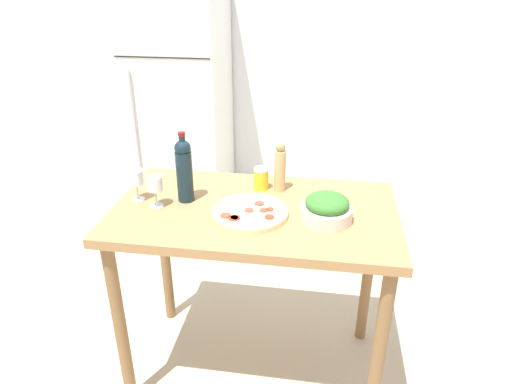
# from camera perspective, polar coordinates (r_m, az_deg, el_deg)

# --- Properties ---
(ground_plane) EXTENTS (14.00, 14.00, 0.00)m
(ground_plane) POSITION_cam_1_polar(r_m,az_deg,el_deg) (2.55, -0.13, -20.74)
(ground_plane) COLOR #BCAD93
(wall_back) EXTENTS (6.40, 0.06, 2.60)m
(wall_back) POSITION_cam_1_polar(r_m,az_deg,el_deg) (3.90, 4.90, 17.77)
(wall_back) COLOR silver
(wall_back) RESTS_ON ground_plane
(refrigerator) EXTENTS (0.71, 0.72, 1.82)m
(refrigerator) POSITION_cam_1_polar(r_m,az_deg,el_deg) (3.75, -9.41, 11.11)
(refrigerator) COLOR white
(refrigerator) RESTS_ON ground_plane
(prep_counter) EXTENTS (1.22, 0.71, 0.93)m
(prep_counter) POSITION_cam_1_polar(r_m,az_deg,el_deg) (2.04, -0.15, -5.21)
(prep_counter) COLOR #A87A4C
(prep_counter) RESTS_ON ground_plane
(wine_bottle) EXTENTS (0.07, 0.07, 0.32)m
(wine_bottle) POSITION_cam_1_polar(r_m,az_deg,el_deg) (2.00, -8.97, 2.84)
(wine_bottle) COLOR #142833
(wine_bottle) RESTS_ON prep_counter
(wine_glass_near) EXTENTS (0.07, 0.07, 0.14)m
(wine_glass_near) POSITION_cam_1_polar(r_m,az_deg,el_deg) (1.99, -12.53, 0.86)
(wine_glass_near) COLOR silver
(wine_glass_near) RESTS_ON prep_counter
(wine_glass_far) EXTENTS (0.07, 0.07, 0.14)m
(wine_glass_far) POSITION_cam_1_polar(r_m,az_deg,el_deg) (2.07, -14.80, 1.58)
(wine_glass_far) COLOR silver
(wine_glass_far) RESTS_ON prep_counter
(pepper_mill) EXTENTS (0.05, 0.05, 0.24)m
(pepper_mill) POSITION_cam_1_polar(r_m,az_deg,el_deg) (2.09, 3.02, 3.06)
(pepper_mill) COLOR tan
(pepper_mill) RESTS_ON prep_counter
(salad_bowl) EXTENTS (0.21, 0.21, 0.12)m
(salad_bowl) POSITION_cam_1_polar(r_m,az_deg,el_deg) (1.88, 8.84, -2.05)
(salad_bowl) COLOR silver
(salad_bowl) RESTS_ON prep_counter
(homemade_pizza) EXTENTS (0.32, 0.32, 0.03)m
(homemade_pizza) POSITION_cam_1_polar(r_m,az_deg,el_deg) (1.91, -0.75, -2.54)
(homemade_pizza) COLOR beige
(homemade_pizza) RESTS_ON prep_counter
(salt_canister) EXTENTS (0.07, 0.07, 0.10)m
(salt_canister) POSITION_cam_1_polar(r_m,az_deg,el_deg) (2.13, 0.70, 1.71)
(salt_canister) COLOR yellow
(salt_canister) RESTS_ON prep_counter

